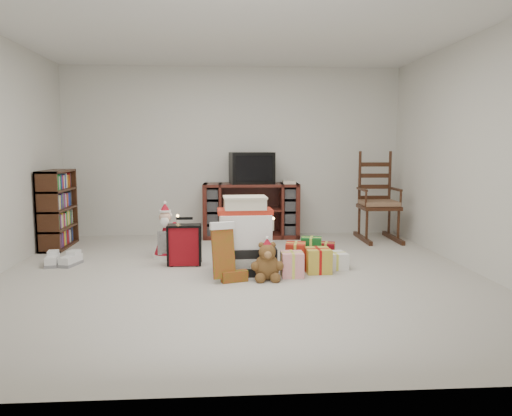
# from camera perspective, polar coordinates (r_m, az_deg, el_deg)

# --- Properties ---
(room) EXTENTS (5.01, 5.01, 2.51)m
(room) POSITION_cam_1_polar(r_m,az_deg,el_deg) (5.02, -2.00, 6.18)
(room) COLOR beige
(room) RESTS_ON ground
(tv_stand) EXTENTS (1.40, 0.53, 0.79)m
(tv_stand) POSITION_cam_1_polar(r_m,az_deg,el_deg) (7.31, -0.57, -0.27)
(tv_stand) COLOR #451813
(tv_stand) RESTS_ON floor
(bookshelf) EXTENTS (0.28, 0.84, 1.02)m
(bookshelf) POSITION_cam_1_polar(r_m,az_deg,el_deg) (7.06, -21.72, -0.26)
(bookshelf) COLOR #3A1D0F
(bookshelf) RESTS_ON floor
(rocking_chair) EXTENTS (0.54, 0.87, 1.31)m
(rocking_chair) POSITION_cam_1_polar(r_m,az_deg,el_deg) (7.34, 13.69, -0.05)
(rocking_chair) COLOR #3A1D0F
(rocking_chair) RESTS_ON floor
(gift_pile) EXTENTS (0.65, 0.48, 0.79)m
(gift_pile) POSITION_cam_1_polar(r_m,az_deg,el_deg) (5.25, -1.28, -3.69)
(gift_pile) COLOR black
(gift_pile) RESTS_ON floor
(red_suitcase) EXTENTS (0.35, 0.19, 0.54)m
(red_suitcase) POSITION_cam_1_polar(r_m,az_deg,el_deg) (5.65, -8.19, -4.17)
(red_suitcase) COLOR maroon
(red_suitcase) RESTS_ON floor
(stocking) EXTENTS (0.30, 0.20, 0.60)m
(stocking) POSITION_cam_1_polar(r_m,az_deg,el_deg) (4.90, -3.76, -5.02)
(stocking) COLOR #11780D
(stocking) RESTS_ON floor
(teddy_bear) EXTENTS (0.25, 0.22, 0.38)m
(teddy_bear) POSITION_cam_1_polar(r_m,az_deg,el_deg) (5.00, 1.27, -6.35)
(teddy_bear) COLOR brown
(teddy_bear) RESTS_ON floor
(santa_figurine) EXTENTS (0.33, 0.31, 0.67)m
(santa_figurine) POSITION_cam_1_polar(r_m,az_deg,el_deg) (5.73, 0.24, -3.70)
(santa_figurine) COLOR maroon
(santa_figurine) RESTS_ON floor
(mrs_claus_figurine) EXTENTS (0.32, 0.31, 0.66)m
(mrs_claus_figurine) POSITION_cam_1_polar(r_m,az_deg,el_deg) (6.08, -10.29, -3.22)
(mrs_claus_figurine) COLOR maroon
(mrs_claus_figurine) RESTS_ON floor
(sneaker_pair) EXTENTS (0.40, 0.34, 0.11)m
(sneaker_pair) POSITION_cam_1_polar(r_m,az_deg,el_deg) (6.03, -21.33, -5.61)
(sneaker_pair) COLOR white
(sneaker_pair) RESTS_ON floor
(gift_cluster) EXTENTS (0.70, 0.98, 0.24)m
(gift_cluster) POSITION_cam_1_polar(r_m,az_deg,el_deg) (5.51, 6.54, -5.64)
(gift_cluster) COLOR #B22514
(gift_cluster) RESTS_ON floor
(crt_television) EXTENTS (0.66, 0.51, 0.45)m
(crt_television) POSITION_cam_1_polar(r_m,az_deg,el_deg) (7.26, -0.51, 4.60)
(crt_television) COLOR black
(crt_television) RESTS_ON tv_stand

